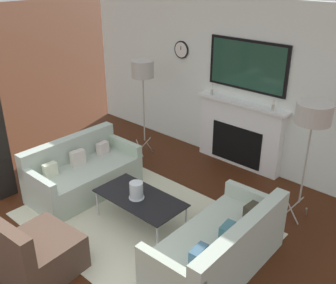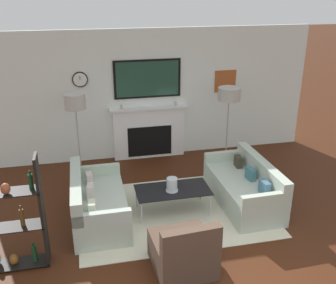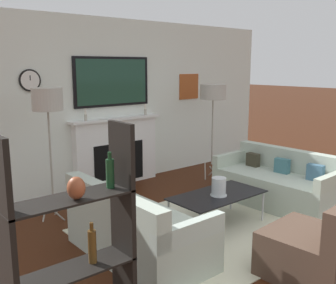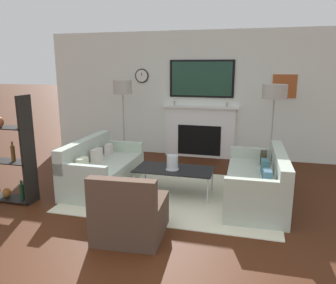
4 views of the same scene
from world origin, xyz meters
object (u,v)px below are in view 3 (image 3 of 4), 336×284
at_px(armchair, 315,251).
at_px(hurricane_candle, 219,188).
at_px(floor_lamp_right, 213,93).
at_px(shelf_unit, 73,257).
at_px(couch_left, 136,231).
at_px(floor_lamp_left, 47,101).
at_px(couch_right, 278,185).
at_px(coffee_table, 218,196).

relative_size(armchair, hurricane_candle, 3.74).
height_order(hurricane_candle, floor_lamp_right, floor_lamp_right).
xyz_separation_m(hurricane_candle, shelf_unit, (-2.31, -0.82, 0.19)).
bearing_deg(couch_left, floor_lamp_right, 29.30).
bearing_deg(floor_lamp_left, couch_left, -81.84).
bearing_deg(couch_right, hurricane_candle, -178.50).
bearing_deg(couch_right, shelf_unit, -166.67).
height_order(couch_right, shelf_unit, shelf_unit).
bearing_deg(coffee_table, couch_right, -0.10).
bearing_deg(hurricane_candle, floor_lamp_right, 45.94).
bearing_deg(couch_right, couch_left, -179.98).
height_order(coffee_table, floor_lamp_right, floor_lamp_right).
bearing_deg(floor_lamp_left, coffee_table, -46.39).
height_order(armchair, floor_lamp_left, floor_lamp_left).
distance_m(hurricane_candle, floor_lamp_right, 2.38).
height_order(couch_left, floor_lamp_right, floor_lamp_right).
xyz_separation_m(hurricane_candle, floor_lamp_left, (-1.42, 1.55, 1.01)).
bearing_deg(shelf_unit, hurricane_candle, 19.47).
height_order(coffee_table, hurricane_candle, hurricane_candle).
xyz_separation_m(couch_left, shelf_unit, (-1.11, -0.85, 0.42)).
height_order(armchair, shelf_unit, shelf_unit).
xyz_separation_m(hurricane_candle, floor_lamp_right, (1.50, 1.55, 0.99)).
bearing_deg(floor_lamp_right, coffee_table, -134.31).
bearing_deg(couch_left, floor_lamp_left, 98.16).
bearing_deg(hurricane_candle, armchair, -96.87).
relative_size(couch_right, floor_lamp_right, 1.05).
xyz_separation_m(armchair, shelf_unit, (-2.15, 0.55, 0.44)).
height_order(couch_right, armchair, armchair).
bearing_deg(couch_left, shelf_unit, -142.48).
xyz_separation_m(couch_right, coffee_table, (-1.26, 0.00, 0.10)).
distance_m(armchair, shelf_unit, 2.26).
xyz_separation_m(coffee_table, hurricane_candle, (-0.02, -0.04, 0.12)).
bearing_deg(armchair, shelf_unit, 165.66).
height_order(couch_right, coffee_table, couch_right).
relative_size(floor_lamp_right, shelf_unit, 1.05).
height_order(couch_right, hurricane_candle, couch_right).
height_order(armchair, floor_lamp_right, floor_lamp_right).
distance_m(coffee_table, shelf_unit, 2.51).
distance_m(armchair, floor_lamp_right, 3.58).
height_order(couch_left, couch_right, couch_left).
bearing_deg(armchair, couch_left, 126.63).
relative_size(hurricane_candle, shelf_unit, 0.14).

